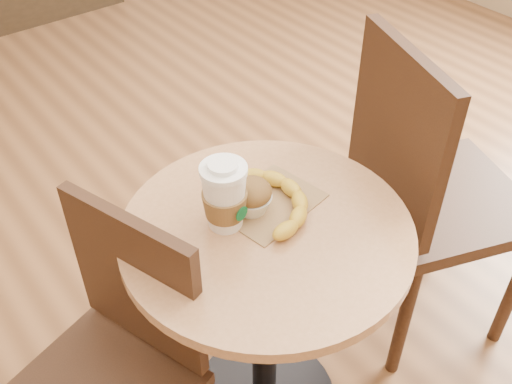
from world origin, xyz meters
TOP-DOWN VIEW (x-y plane):
  - cafe_table at (-0.02, -0.08)m, footprint 0.68×0.68m
  - chair_left at (-0.42, -0.01)m, footprint 0.49×0.49m
  - chair_right at (0.56, -0.10)m, footprint 0.58×0.58m
  - kraft_bag at (0.04, -0.02)m, footprint 0.27×0.22m
  - coffee_cup at (-0.09, -0.01)m, footprint 0.11×0.11m
  - muffin at (-0.01, -0.02)m, footprint 0.10×0.10m
  - banana at (0.05, -0.03)m, footprint 0.26×0.32m

SIDE VIEW (x-z plane):
  - chair_left at x=-0.42m, z-range 0.04..0.92m
  - cafe_table at x=-0.02m, z-range 0.15..0.90m
  - chair_right at x=0.56m, z-range 0.05..1.09m
  - kraft_bag at x=0.04m, z-range 0.75..0.75m
  - banana at x=0.05m, z-range 0.75..0.79m
  - muffin at x=-0.01m, z-range 0.75..0.84m
  - coffee_cup at x=-0.09m, z-range 0.74..0.92m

